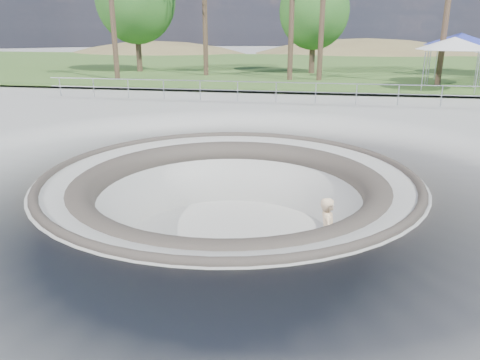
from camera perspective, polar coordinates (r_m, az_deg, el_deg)
The scene contains 10 objects.
ground at distance 12.84m, azimuth -1.27°, elevation 0.62°, with size 180.00×180.00×0.00m, color #9C9B97.
skate_bowl at distance 13.51m, azimuth -1.21°, elevation -6.79°, with size 14.00×14.00×4.10m.
grass_strip at distance 46.20m, azimuth 7.34°, elevation 13.60°, with size 180.00×36.00×0.12m.
distant_hills at distance 70.03m, azimuth 11.31°, elevation 8.99°, with size 103.20×45.00×28.60m.
safety_railing at distance 24.33m, azimuth 4.42°, elevation 10.67°, with size 25.00×0.06×1.03m.
skateboard at distance 12.01m, azimuth 10.34°, elevation -10.51°, with size 0.88×0.54×0.09m.
skater at distance 11.60m, azimuth 10.60°, elevation -6.43°, with size 0.67×0.44×1.85m, color beige.
canopy_white at distance 30.87m, azimuth 24.64°, elevation 14.89°, with size 5.77×5.77×3.01m.
canopy_blue at distance 34.49m, azimuth 25.30°, elevation 15.27°, with size 5.95×5.95×3.19m.
bushy_tree_mid at distance 38.74m, azimuth 9.03°, elevation 19.69°, with size 5.38×4.89×7.76m.
Camera 1 is at (2.45, -11.99, 3.90)m, focal length 35.00 mm.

